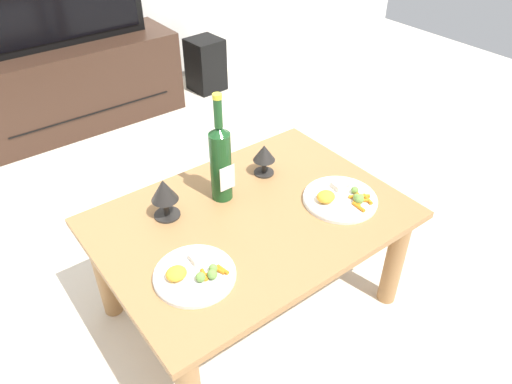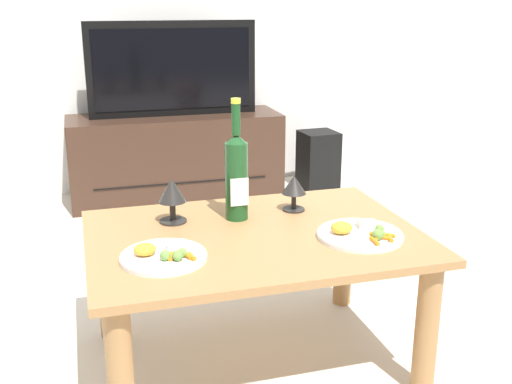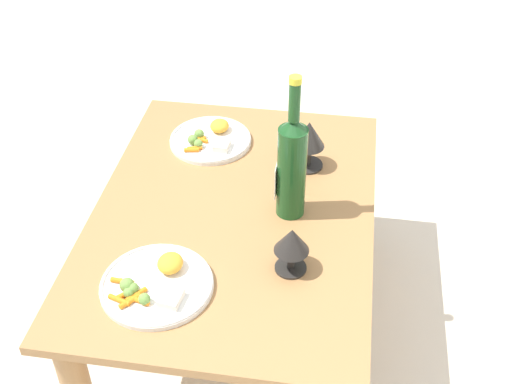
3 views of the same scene
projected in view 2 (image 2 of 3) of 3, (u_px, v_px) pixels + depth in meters
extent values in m
plane|color=beige|center=(254.00, 360.00, 2.05)|extent=(6.40, 6.40, 0.00)
cube|color=#9E7042|center=(254.00, 237.00, 1.91)|extent=(1.02, 0.73, 0.03)
cylinder|color=#9E7042|center=(121.00, 378.00, 1.59)|extent=(0.07, 0.07, 0.43)
cylinder|color=#9E7042|center=(427.00, 328.00, 1.82)|extent=(0.07, 0.07, 0.43)
cylinder|color=#9E7042|center=(107.00, 280.00, 2.14)|extent=(0.07, 0.07, 0.43)
cylinder|color=#9E7042|center=(344.00, 252.00, 2.38)|extent=(0.07, 0.07, 0.43)
cube|color=#382319|center=(176.00, 157.00, 3.65)|extent=(1.22, 0.41, 0.50)
cube|color=black|center=(183.00, 183.00, 3.49)|extent=(0.98, 0.01, 0.01)
cube|color=black|center=(173.00, 69.00, 3.49)|extent=(0.96, 0.04, 0.53)
cube|color=black|center=(173.00, 69.00, 3.47)|extent=(0.88, 0.01, 0.44)
cube|color=black|center=(318.00, 160.00, 3.86)|extent=(0.23, 0.23, 0.36)
cylinder|color=#19471E|center=(237.00, 181.00, 2.00)|extent=(0.07, 0.07, 0.26)
cone|color=#19471E|center=(236.00, 139.00, 1.96)|extent=(0.07, 0.07, 0.03)
cylinder|color=#19471E|center=(236.00, 119.00, 1.94)|extent=(0.03, 0.03, 0.10)
cylinder|color=yellow|center=(236.00, 101.00, 1.92)|extent=(0.03, 0.03, 0.02)
cube|color=silver|center=(240.00, 192.00, 1.97)|extent=(0.06, 0.00, 0.09)
cylinder|color=black|center=(173.00, 221.00, 2.01)|extent=(0.09, 0.09, 0.01)
cylinder|color=black|center=(173.00, 211.00, 2.00)|extent=(0.02, 0.02, 0.06)
cone|color=black|center=(172.00, 190.00, 1.98)|extent=(0.09, 0.09, 0.08)
cylinder|color=black|center=(294.00, 209.00, 2.12)|extent=(0.08, 0.08, 0.01)
cylinder|color=black|center=(294.00, 201.00, 2.11)|extent=(0.02, 0.02, 0.05)
cone|color=black|center=(294.00, 185.00, 2.09)|extent=(0.08, 0.08, 0.06)
cylinder|color=white|center=(164.00, 258.00, 1.72)|extent=(0.24, 0.24, 0.01)
torus|color=white|center=(164.00, 255.00, 1.71)|extent=(0.24, 0.24, 0.01)
ellipsoid|color=orange|center=(145.00, 249.00, 1.71)|extent=(0.06, 0.06, 0.03)
cube|color=beige|center=(176.00, 245.00, 1.76)|extent=(0.06, 0.05, 0.02)
cylinder|color=orange|center=(192.00, 256.00, 1.69)|extent=(0.02, 0.04, 0.01)
cylinder|color=orange|center=(188.00, 256.00, 1.70)|extent=(0.03, 0.04, 0.01)
cylinder|color=orange|center=(173.00, 257.00, 1.69)|extent=(0.04, 0.04, 0.01)
cylinder|color=orange|center=(171.00, 256.00, 1.69)|extent=(0.02, 0.04, 0.01)
sphere|color=olive|center=(165.00, 255.00, 1.68)|extent=(0.03, 0.03, 0.03)
sphere|color=olive|center=(182.00, 253.00, 1.70)|extent=(0.03, 0.03, 0.03)
sphere|color=olive|center=(178.00, 256.00, 1.68)|extent=(0.03, 0.03, 0.03)
cylinder|color=white|center=(360.00, 236.00, 1.87)|extent=(0.26, 0.26, 0.01)
torus|color=white|center=(360.00, 233.00, 1.87)|extent=(0.26, 0.26, 0.01)
ellipsoid|color=orange|center=(342.00, 228.00, 1.87)|extent=(0.07, 0.06, 0.04)
cube|color=beige|center=(367.00, 224.00, 1.92)|extent=(0.06, 0.05, 0.02)
cylinder|color=orange|center=(375.00, 241.00, 1.80)|extent=(0.01, 0.05, 0.01)
cylinder|color=orange|center=(376.00, 238.00, 1.82)|extent=(0.04, 0.05, 0.01)
cylinder|color=orange|center=(390.00, 238.00, 1.83)|extent=(0.03, 0.06, 0.01)
cylinder|color=orange|center=(382.00, 237.00, 1.83)|extent=(0.05, 0.05, 0.01)
cylinder|color=orange|center=(382.00, 233.00, 1.86)|extent=(0.02, 0.06, 0.01)
cylinder|color=orange|center=(379.00, 234.00, 1.85)|extent=(0.05, 0.04, 0.01)
cylinder|color=orange|center=(386.00, 235.00, 1.85)|extent=(0.05, 0.04, 0.01)
sphere|color=olive|center=(382.00, 234.00, 1.83)|extent=(0.02, 0.02, 0.02)
sphere|color=olive|center=(378.00, 234.00, 1.82)|extent=(0.03, 0.03, 0.03)
sphere|color=olive|center=(377.00, 234.00, 1.84)|extent=(0.03, 0.03, 0.03)
sphere|color=olive|center=(380.00, 229.00, 1.88)|extent=(0.03, 0.03, 0.03)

